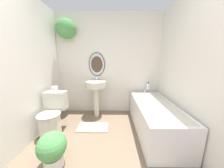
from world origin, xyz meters
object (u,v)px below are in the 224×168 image
object	(u,v)px
potted_plant	(52,148)
toilet_paper_roll	(55,89)
toilet	(52,117)
bathtub	(154,116)
shampoo_bottle	(148,86)
pedestal_sink	(96,89)

from	to	relation	value
potted_plant	toilet_paper_roll	xyz separation A→B (m)	(-0.34, 0.83, 0.54)
toilet	potted_plant	distance (m)	0.74
bathtub	shampoo_bottle	bearing A→B (deg)	84.46
potted_plant	toilet	bearing A→B (deg)	117.92
pedestal_sink	shampoo_bottle	bearing A→B (deg)	7.02
pedestal_sink	potted_plant	distance (m)	1.44
toilet	toilet_paper_roll	world-z (taller)	toilet_paper_roll
bathtub	potted_plant	xyz separation A→B (m)	(-1.52, -0.78, -0.03)
pedestal_sink	bathtub	xyz separation A→B (m)	(1.18, -0.56, -0.37)
toilet	shampoo_bottle	size ratio (longest dim) A/B	4.38
pedestal_sink	shampoo_bottle	distance (m)	1.25
pedestal_sink	potted_plant	size ratio (longest dim) A/B	2.01
potted_plant	pedestal_sink	bearing A→B (deg)	75.57
toilet	bathtub	world-z (taller)	toilet
shampoo_bottle	potted_plant	bearing A→B (deg)	-136.82
pedestal_sink	bathtub	bearing A→B (deg)	-25.37
pedestal_sink	bathtub	distance (m)	1.35
bathtub	pedestal_sink	bearing A→B (deg)	154.63
toilet	potted_plant	xyz separation A→B (m)	(0.34, -0.65, -0.08)
toilet	pedestal_sink	size ratio (longest dim) A/B	0.79
shampoo_bottle	toilet_paper_roll	distance (m)	2.04
pedestal_sink	potted_plant	xyz separation A→B (m)	(-0.34, -1.34, -0.40)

